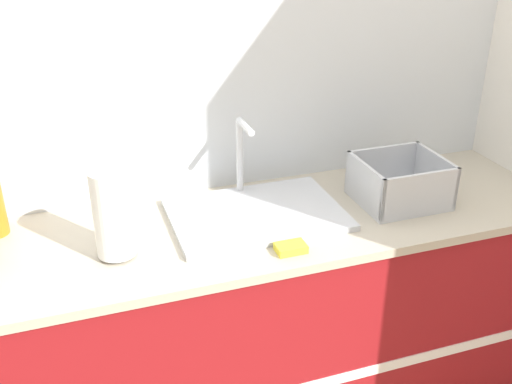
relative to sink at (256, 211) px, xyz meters
The scene contains 6 objects.
wall_back 0.46m from the sink, 96.69° to the left, with size 4.55×0.06×2.60m.
counter_cabinet 0.48m from the sink, 134.86° to the right, with size 2.18×0.60×0.92m.
sink is the anchor object (origin of this frame).
paper_towel_roll 0.49m from the sink, 167.79° to the right, with size 0.11×0.11×0.27m.
dish_rack 0.51m from the sink, ahead, with size 0.28×0.25×0.16m.
sponge 0.24m from the sink, 83.62° to the right, with size 0.09×0.06×0.02m.
Camera 1 is at (-0.53, -1.32, 1.87)m, focal length 42.00 mm.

